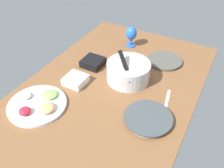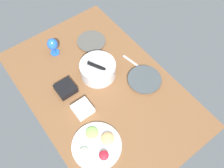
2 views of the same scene
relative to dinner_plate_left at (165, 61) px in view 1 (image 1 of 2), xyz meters
The scene contains 9 objects.
ground_plane 47.80cm from the dinner_plate_left, 25.96° to the right, with size 160.00×104.00×4.00cm, color brown.
dinner_plate_left is the anchor object (origin of this frame).
dinner_plate_right 59.58cm from the dinner_plate_left, 10.31° to the left, with size 26.71×26.71×2.79cm.
mixing_bowl 35.00cm from the dinner_plate_left, 25.09° to the right, with size 28.19×28.19×19.44cm.
fruit_platter 93.16cm from the dinner_plate_left, 31.89° to the right, with size 33.95×33.95×5.44cm.
hurricane_glass_blue 34.02cm from the dinner_plate_left, 105.74° to the right, with size 8.80×8.80×16.26cm.
square_bowl_white 66.51cm from the dinner_plate_left, 39.81° to the right, with size 13.31×13.31×4.86cm.
square_bowl_black 52.13cm from the dinner_plate_left, 56.51° to the right, with size 14.15×14.15×5.05cm.
fork_by_right_plate 40.64cm from the dinner_plate_left, 21.33° to the left, with size 18.00×1.80×0.60cm, color silver.
Camera 1 is at (101.60, 56.18, 98.10)cm, focal length 38.06 mm.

